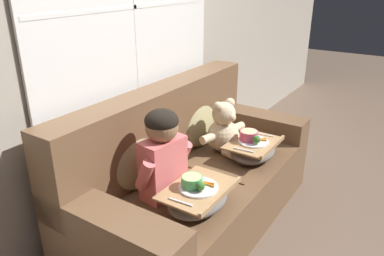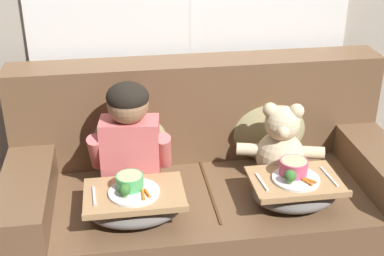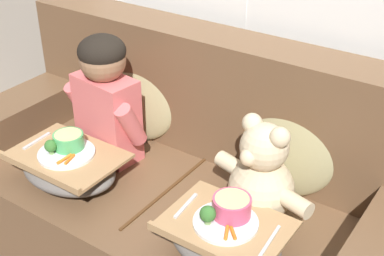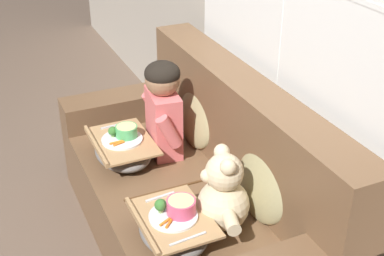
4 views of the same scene
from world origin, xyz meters
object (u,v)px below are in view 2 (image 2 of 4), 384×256
object	(u,v)px
couch	(205,191)
throw_pillow_behind_teddy	(268,122)
throw_pillow_behind_child	(129,132)
lap_tray_child	(135,203)
teddy_bear	(280,147)
child_figure	(130,133)
lap_tray_teddy	(295,189)

from	to	relation	value
couch	throw_pillow_behind_teddy	size ratio (longest dim) A/B	4.39
throw_pillow_behind_child	lap_tray_child	xyz separation A→B (m)	(-0.00, -0.46, -0.12)
throw_pillow_behind_teddy	lap_tray_child	xyz separation A→B (m)	(-0.73, -0.46, -0.12)
couch	teddy_bear	distance (m)	0.44
couch	child_figure	distance (m)	0.53
child_figure	teddy_bear	bearing A→B (deg)	-0.34
couch	lap_tray_child	distance (m)	0.49
teddy_bear	lap_tray_child	world-z (taller)	teddy_bear
child_figure	teddy_bear	size ratio (longest dim) A/B	1.27
couch	throw_pillow_behind_teddy	bearing A→B (deg)	25.42
throw_pillow_behind_teddy	teddy_bear	distance (m)	0.22
child_figure	lap_tray_child	world-z (taller)	child_figure
teddy_bear	lap_tray_child	size ratio (longest dim) A/B	0.98
lap_tray_teddy	throw_pillow_behind_teddy	bearing A→B (deg)	89.93
throw_pillow_behind_child	lap_tray_child	bearing A→B (deg)	-90.15
couch	teddy_bear	size ratio (longest dim) A/B	4.44
child_figure	lap_tray_teddy	distance (m)	0.80
throw_pillow_behind_teddy	teddy_bear	xyz separation A→B (m)	(-0.00, -0.22, -0.03)
child_figure	teddy_bear	xyz separation A→B (m)	(0.72, -0.00, -0.13)
lap_tray_child	lap_tray_teddy	size ratio (longest dim) A/B	1.08
couch	child_figure	world-z (taller)	child_figure
throw_pillow_behind_child	child_figure	size ratio (longest dim) A/B	0.79
throw_pillow_behind_teddy	lap_tray_teddy	world-z (taller)	throw_pillow_behind_teddy
child_figure	throw_pillow_behind_child	bearing A→B (deg)	89.97
throw_pillow_behind_teddy	teddy_bear	world-z (taller)	throw_pillow_behind_teddy
throw_pillow_behind_teddy	lap_tray_teddy	bearing A→B (deg)	-90.07
throw_pillow_behind_child	lap_tray_teddy	world-z (taller)	throw_pillow_behind_child
child_figure	teddy_bear	distance (m)	0.74
throw_pillow_behind_teddy	couch	bearing A→B (deg)	-154.58
throw_pillow_behind_teddy	teddy_bear	size ratio (longest dim) A/B	1.01
couch	lap_tray_teddy	xyz separation A→B (m)	(0.36, -0.29, 0.16)
couch	throw_pillow_behind_child	distance (m)	0.49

